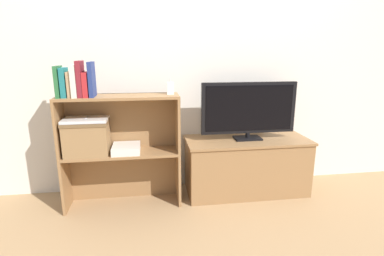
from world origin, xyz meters
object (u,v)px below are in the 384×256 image
book_crimson (86,84)px  laptop (85,120)px  book_ivory (75,81)px  storage_basket_left (87,136)px  magazine_stack (126,149)px  book_navy (92,79)px  book_tan (70,84)px  tv (249,109)px  book_maroon (81,79)px  baby_monitor (170,88)px  tv_stand (246,165)px  book_forest (59,82)px  book_teal (64,83)px

book_crimson → laptop: (-0.03, 0.01, -0.26)m
book_ivory → storage_basket_left: (0.04, 0.01, -0.41)m
magazine_stack → book_ivory: bearing=-177.2°
book_navy → storage_basket_left: 0.42m
book_tan → tv: bearing=4.2°
book_crimson → book_tan: bearing=180.0°
laptop → book_crimson: bearing=-19.8°
book_ivory → magazine_stack: bearing=2.8°
book_tan → laptop: book_tan is taller
book_tan → book_navy: (0.15, 0.00, 0.03)m
book_maroon → storage_basket_left: bearing=61.6°
baby_monitor → magazine_stack: 0.57m
laptop → book_tan: bearing=-172.0°
tv_stand → book_ivory: bearing=-175.6°
tv_stand → storage_basket_left: bearing=-175.9°
magazine_stack → baby_monitor: bearing=1.7°
baby_monitor → book_maroon: bearing=-177.6°
book_forest → laptop: size_ratio=0.68×
tv → book_ivory: bearing=-175.7°
book_maroon → book_crimson: (0.04, 0.00, -0.04)m
tv_stand → book_navy: book_navy is taller
book_maroon → book_teal: bearing=180.0°
tv → book_crimson: book_crimson is taller
baby_monitor → tv: bearing=6.5°
book_forest → book_navy: 0.22m
book_crimson → magazine_stack: book_crimson is taller
tv_stand → book_teal: (-1.39, -0.10, 0.73)m
book_forest → book_navy: size_ratio=0.89×
book_navy → baby_monitor: (0.56, 0.03, -0.08)m
tv_stand → baby_monitor: (-0.64, -0.07, 0.68)m
baby_monitor → laptop: bearing=-178.6°
tv_stand → book_ivory: 1.51m
book_forest → baby_monitor: (0.78, 0.03, -0.06)m
book_maroon → book_forest: bearing=180.0°
storage_basket_left → laptop: bearing=-90.0°
book_tan → magazine_stack: (0.36, 0.02, -0.49)m
laptop → book_navy: bearing=-8.9°
book_navy → baby_monitor: size_ratio=2.00×
tv → book_tan: bearing=-175.8°
book_teal → book_ivory: 0.07m
storage_basket_left → baby_monitor: bearing=1.4°
book_navy → magazine_stack: (0.21, 0.02, -0.53)m
laptop → magazine_stack: laptop is taller
tv_stand → book_forest: 1.61m
tv_stand → book_tan: 1.53m
book_navy → laptop: 0.30m
book_crimson → tv: bearing=4.6°
book_forest → book_crimson: book_forest is taller
book_maroon → storage_basket_left: 0.42m
book_navy → laptop: size_ratio=0.77×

